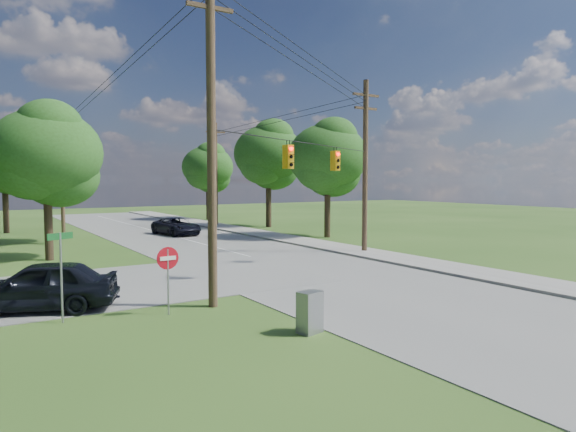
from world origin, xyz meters
TOP-DOWN VIEW (x-y plane):
  - ground at (0.00, 0.00)m, footprint 140.00×140.00m
  - main_road at (2.00, 5.00)m, footprint 10.00×100.00m
  - sidewalk_east at (8.70, 5.00)m, footprint 2.60×100.00m
  - pole_sw at (-4.60, 0.40)m, footprint 2.00×0.32m
  - pole_ne at (8.90, 8.00)m, footprint 2.00×0.32m
  - pole_north_e at (8.90, 30.00)m, footprint 2.00×0.32m
  - pole_north_w at (-5.00, 30.00)m, footprint 2.00×0.32m
  - power_lines at (1.50, 11.54)m, footprint 13.93×29.62m
  - traffic_signals at (2.55, 4.43)m, footprint 4.91×3.27m
  - tree_w_near at (-8.00, 15.00)m, footprint 6.00×6.00m
  - tree_w_mid at (-7.00, 23.00)m, footprint 6.40×6.40m
  - tree_w_far at (-9.00, 33.00)m, footprint 6.00×6.00m
  - tree_e_near at (12.00, 16.00)m, footprint 6.20×6.20m
  - tree_e_mid at (12.50, 26.00)m, footprint 6.60×6.60m
  - tree_e_far at (11.50, 38.00)m, footprint 5.80×5.80m
  - car_cross_dark at (-9.82, 2.91)m, footprint 5.40×3.80m
  - car_main_north at (2.55, 23.74)m, footprint 3.07×5.30m
  - control_cabinet at (-3.50, -4.00)m, footprint 0.77×0.64m
  - do_not_enter_sign at (-6.31, 0.16)m, footprint 0.76×0.10m
  - street_name_sign at (-9.43, 1.00)m, footprint 0.79×0.37m

SIDE VIEW (x-z plane):
  - ground at x=0.00m, z-range 0.00..0.00m
  - main_road at x=2.00m, z-range 0.00..0.03m
  - sidewalk_east at x=8.70m, z-range 0.00..0.12m
  - control_cabinet at x=-3.50m, z-range 0.00..1.22m
  - car_main_north at x=2.55m, z-range 0.03..1.42m
  - car_cross_dark at x=-9.82m, z-range 0.03..1.74m
  - do_not_enter_sign at x=-6.31m, z-range 0.53..2.79m
  - street_name_sign at x=-9.43m, z-range 0.37..3.21m
  - pole_north_e at x=8.90m, z-range 0.13..10.13m
  - pole_north_w at x=-5.00m, z-range 0.13..10.13m
  - pole_ne at x=8.90m, z-range 0.22..10.72m
  - traffic_signals at x=2.55m, z-range 4.97..6.02m
  - tree_e_far at x=11.50m, z-range 1.76..10.08m
  - tree_w_near at x=-8.00m, z-range 1.72..10.12m
  - pole_sw at x=-4.60m, z-range 0.23..12.23m
  - tree_w_far at x=-9.00m, z-range 1.89..10.62m
  - tree_e_near at x=12.00m, z-range 1.85..10.66m
  - tree_w_mid at x=-7.00m, z-range 1.97..11.19m
  - tree_e_mid at x=12.50m, z-range 2.09..11.73m
  - power_lines at x=1.50m, z-range 6.69..11.62m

